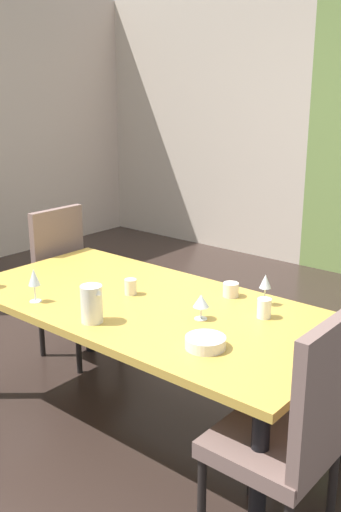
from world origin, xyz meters
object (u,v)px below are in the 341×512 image
Objects in this scene: cup_near_shelf at (264,308)px; pitcher_north at (92,304)px; dining_table at (149,315)px; serving_bowl_corner at (205,342)px; wine_glass_near_window at (34,278)px; chair_right_near at (292,430)px; chair_left_far at (70,277)px; wine_glass_center at (265,283)px; wine_glass_east at (201,301)px; cup_south at (131,287)px; cup_right at (231,290)px.

cup_near_shelf is 0.83m from pitcher_north.
serving_bowl_corner reaches higher than dining_table.
chair_right_near is at bearing 1.66° from wine_glass_near_window.
chair_left_far is 10.32× the size of cup_near_shelf.
dining_table is 0.63m from wine_glass_center.
cup_near_shelf is (1.57, -0.11, 0.22)m from chair_left_far.
wine_glass_center is at bearing 68.83° from wine_glass_east.
dining_table is at bearing 156.31° from serving_bowl_corner.
chair_left_far is at bearing 144.94° from pitcher_north.
serving_bowl_corner is (0.06, -0.60, -0.10)m from wine_glass_center.
wine_glass_east is (1.35, -0.32, 0.26)m from chair_left_far.
pitcher_north is at bearing -73.17° from cup_south.
wine_glass_center is 1.31× the size of wine_glass_east.
chair_right_near reaches higher than cup_south.
chair_right_near is at bearing 1.76° from pitcher_north.
wine_glass_east is at bearing 0.33° from dining_table.
chair_left_far is 6.10× the size of wine_glass_center.
wine_glass_near_window is 1.01× the size of serving_bowl_corner.
cup_south is (-0.63, -0.33, -0.08)m from wine_glass_center.
wine_glass_center is 0.39m from wine_glass_east.
wine_glass_center is 0.93× the size of serving_bowl_corner.
serving_bowl_corner is at bearing -83.81° from wine_glass_center.
chair_right_near reaches higher than wine_glass_east.
serving_bowl_corner is at bearing -49.51° from wine_glass_east.
cup_near_shelf is (-0.45, 0.54, 0.21)m from chair_right_near.
chair_left_far is 1.30m from cup_right.
cup_near_shelf is 0.53× the size of pitcher_north.
wine_glass_near_window is at bearing -155.32° from wine_glass_east.
pitcher_north is at bearing 1.42° from wine_glass_near_window.
chair_right_near is 0.79m from wine_glass_east.
cup_south is 0.41m from pitcher_north.
wine_glass_east reaches higher than cup_right.
wine_glass_center is 0.18m from cup_near_shelf.
cup_near_shelf is at bearing 20.87° from dining_table.
wine_glass_near_window is 0.88m from wine_glass_east.
cup_right is (1.29, 0.03, 0.20)m from chair_left_far.
wine_glass_near_window is 1.84× the size of cup_near_shelf.
cup_south reaches higher than serving_bowl_corner.
dining_table is 23.98× the size of cup_south.
cup_near_shelf is (0.56, 0.21, 0.12)m from dining_table.
wine_glass_east is 0.69× the size of pitcher_north.
cup_right is at bearing 44.17° from wine_glass_near_window.
serving_bowl_corner is (0.20, -0.24, -0.07)m from wine_glass_east.
dining_table is 16.30× the size of wine_glass_east.
cup_right is at bearing 91.22° from chair_left_far.
wine_glass_center reaches higher than cup_south.
wine_glass_center is at bearing 120.09° from cup_near_shelf.
cup_south is at bearing 159.14° from serving_bowl_corner.
chair_right_near is 0.52m from serving_bowl_corner.
serving_bowl_corner is at bearing 70.14° from chair_left_far.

